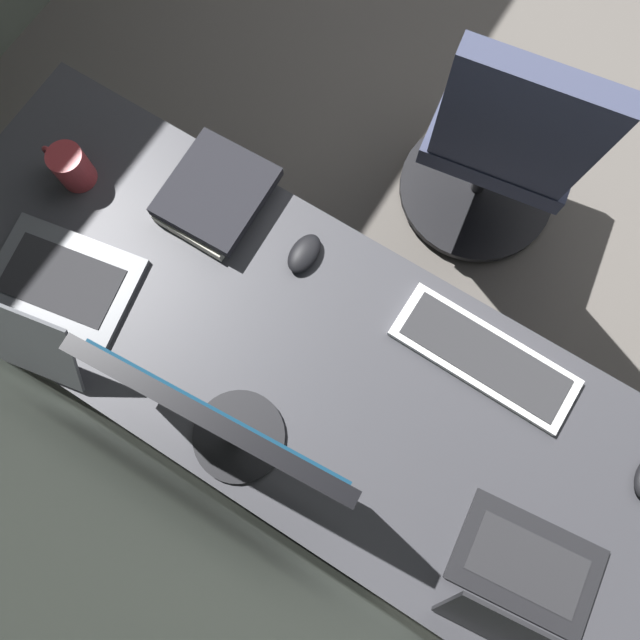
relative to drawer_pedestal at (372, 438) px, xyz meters
name	(u,v)px	position (x,y,z in m)	size (l,w,h in m)	color
floor_plane	(618,15)	(0.00, -2.02, -0.35)	(5.62, 5.62, 0.00)	#59544F
desk	(309,369)	(0.22, -0.03, 0.31)	(1.91, 0.66, 0.73)	#38383D
drawer_pedestal	(372,438)	(0.00, 0.00, 0.00)	(0.40, 0.51, 0.69)	#38383D
monitor_primary	(224,426)	(0.26, 0.19, 0.62)	(0.52, 0.20, 0.40)	black
laptop_leftmost	(523,592)	(-0.39, 0.14, 0.43)	(0.32, 0.29, 0.19)	black
laptop_left	(41,301)	(0.79, 0.17, 0.43)	(0.39, 0.39, 0.22)	#595B60
keyboard_main	(484,357)	(-0.11, -0.24, 0.39)	(0.42, 0.15, 0.02)	silver
mouse_main	(304,253)	(0.36, -0.24, 0.40)	(0.06, 0.10, 0.03)	black
book_stack_near	(215,197)	(0.61, -0.24, 0.42)	(0.23, 0.25, 0.06)	beige
coffee_mug	(71,166)	(0.94, -0.12, 0.43)	(0.12, 0.08, 0.10)	#A53338
office_chair	(503,145)	(0.11, -0.93, 0.11)	(0.56, 0.58, 0.97)	#383D56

